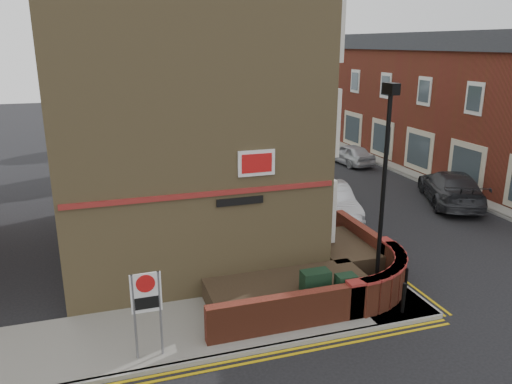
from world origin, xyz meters
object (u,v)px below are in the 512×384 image
Objects in this scene: lamppost at (383,197)px; silver_car_near at (331,201)px; utility_cabinet_large at (315,290)px; zone_sign at (147,300)px.

silver_car_near is at bearing 73.48° from lamppost.
lamppost is 5.25× the size of utility_cabinet_large.
zone_sign is (-4.70, -0.80, 0.92)m from utility_cabinet_large.
lamppost is 3.24m from utility_cabinet_large.
lamppost is 1.43× the size of silver_car_near.
lamppost is 8.28m from silver_car_near.
utility_cabinet_large is at bearing 176.99° from lamppost.
silver_car_near is (8.84, 8.24, -0.92)m from zone_sign.
zone_sign reaches higher than utility_cabinet_large.
zone_sign is 0.50× the size of silver_car_near.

